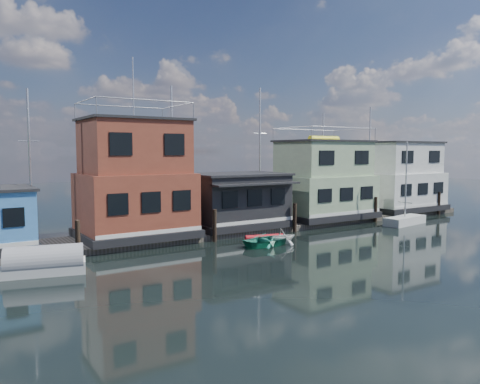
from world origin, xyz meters
TOP-DOWN VIEW (x-y plane):
  - ground at (0.00, 0.00)m, footprint 160.00×160.00m
  - dock at (0.00, 12.00)m, footprint 48.00×5.00m
  - houseboat_red at (-8.50, 12.00)m, footprint 7.40×5.90m
  - houseboat_dark at (-0.50, 11.98)m, footprint 7.40×6.10m
  - houseboat_green at (8.50, 12.00)m, footprint 8.40×5.90m
  - houseboat_white at (18.50, 12.00)m, footprint 8.40×5.90m
  - pilings at (-0.33, 9.20)m, footprint 42.28×0.28m
  - background_masts at (4.76, 18.00)m, footprint 36.40×0.16m
  - tarp_runabout at (-15.29, 6.53)m, footprint 4.09×2.40m
  - day_sailer at (13.10, 7.01)m, footprint 4.55×2.07m
  - red_kayak at (-0.84, 7.85)m, footprint 2.72×1.13m
  - dinghy_teal at (-1.64, 6.16)m, footprint 3.80×2.84m
  - dinghy_white at (-0.63, 6.05)m, footprint 2.01×1.74m

SIDE VIEW (x-z plane):
  - ground at x=0.00m, z-range 0.00..0.00m
  - red_kayak at x=-0.84m, z-range 0.00..0.40m
  - dock at x=0.00m, z-range 0.00..0.40m
  - dinghy_teal at x=-1.64m, z-range 0.00..0.75m
  - day_sailer at x=13.10m, z-range -3.05..3.87m
  - dinghy_white at x=-0.63m, z-range 0.00..1.06m
  - tarp_runabout at x=-15.29m, z-range -0.20..1.36m
  - pilings at x=-0.33m, z-range 0.00..2.20m
  - houseboat_dark at x=-0.50m, z-range 0.39..4.45m
  - houseboat_white at x=18.50m, z-range 0.21..6.87m
  - houseboat_green at x=8.50m, z-range 0.03..7.06m
  - houseboat_red at x=-8.50m, z-range -1.83..10.03m
  - background_masts at x=4.76m, z-range -0.45..11.55m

